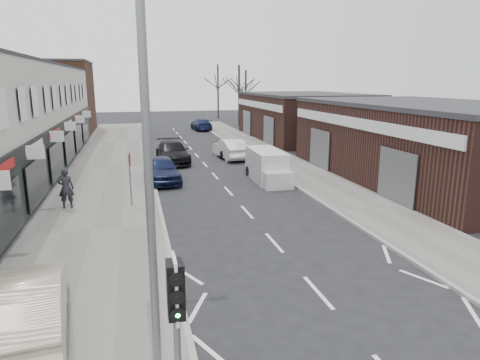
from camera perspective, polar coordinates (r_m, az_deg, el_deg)
ground at (r=11.41m, az=14.68°, el=-18.84°), size 160.00×160.00×0.00m
pavement_left at (r=31.02m, az=-17.11°, el=1.54°), size 5.50×64.00×0.12m
pavement_right at (r=32.75m, az=5.27°, el=2.65°), size 3.50×64.00×0.12m
brick_block_far at (r=54.13m, az=-23.47°, el=9.94°), size 8.00×10.00×8.00m
right_unit_near at (r=28.62m, az=23.74°, el=4.53°), size 10.00×18.00×4.50m
right_unit_far at (r=45.99m, az=8.41°, el=8.31°), size 10.00×16.00×4.50m
tree_far_a at (r=58.40m, az=-0.12°, el=7.22°), size 3.60×3.60×8.00m
tree_far_b at (r=64.80m, az=0.76°, el=7.79°), size 3.60×3.60×7.50m
tree_far_c at (r=69.96m, az=-2.90°, el=8.17°), size 3.60×3.60×8.50m
traffic_light at (r=7.32m, az=-8.54°, el=-15.97°), size 0.28×0.60×3.10m
street_lamp at (r=7.73m, az=-10.91°, el=2.92°), size 2.23×0.22×8.00m
warning_sign at (r=20.75m, az=-14.43°, el=2.24°), size 0.12×0.80×2.70m
white_van at (r=26.07m, az=3.63°, el=1.83°), size 1.81×4.84×1.86m
sedan_on_pavement at (r=11.45m, az=-26.52°, el=-14.65°), size 2.22×4.83×1.53m
pedestrian at (r=21.51m, az=-22.18°, el=-1.01°), size 0.70×0.46×1.92m
parked_car_left_a at (r=26.08m, az=-10.37°, el=1.41°), size 2.20×4.70×1.56m
parked_car_left_b at (r=32.24m, az=-8.99°, el=3.69°), size 2.30×5.48×1.58m
parked_car_right_a at (r=33.46m, az=-1.27°, el=4.16°), size 2.08×4.83×1.55m
parked_car_right_b at (r=34.60m, az=-1.62°, el=4.27°), size 1.94×4.03×1.33m
parked_car_right_c at (r=53.62m, az=-5.19°, el=7.41°), size 2.26×5.04×1.43m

